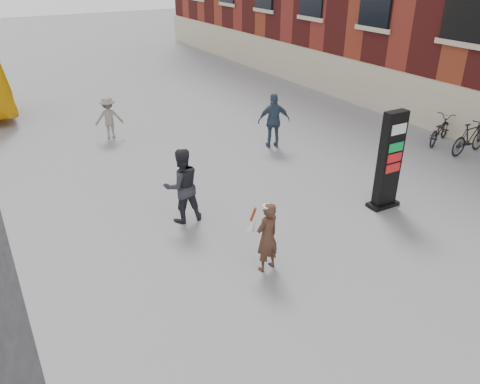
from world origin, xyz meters
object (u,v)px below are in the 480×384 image
pedestrian_a (182,186)px  bike_5 (470,138)px  pedestrian_c (274,121)px  info_pylon (389,161)px  pedestrian_b (109,118)px  woman (267,236)px  bike_6 (440,130)px

pedestrian_a → bike_5: size_ratio=1.06×
pedestrian_a → bike_5: pedestrian_a is taller
pedestrian_c → bike_5: (5.14, -3.68, -0.38)m
info_pylon → pedestrian_a: (-4.73, 1.95, -0.33)m
pedestrian_b → pedestrian_c: size_ratio=0.81×
pedestrian_a → pedestrian_b: (0.14, 6.57, -0.19)m
bike_5 → pedestrian_b: bearing=50.3°
woman → pedestrian_c: pedestrian_c is taller
woman → bike_6: woman is taller
pedestrian_c → bike_6: pedestrian_c is taller
pedestrian_c → bike_5: bearing=166.1°
woman → pedestrian_c: 6.89m
info_pylon → pedestrian_b: size_ratio=1.71×
woman → pedestrian_c: (3.97, 5.63, 0.13)m
info_pylon → bike_5: info_pylon is taller
info_pylon → pedestrian_b: info_pylon is taller
bike_6 → woman: bearing=87.9°
info_pylon → pedestrian_b: bearing=119.7°
pedestrian_b → woman: bearing=105.8°
woman → pedestrian_b: bearing=-97.7°
pedestrian_b → bike_5: 12.07m
pedestrian_b → bike_6: pedestrian_b is taller
pedestrian_b → bike_5: (9.61, -7.30, -0.21)m
pedestrian_c → pedestrian_b: bearing=-17.2°
info_pylon → bike_5: bearing=14.9°
pedestrian_a → pedestrian_b: size_ratio=1.25×
info_pylon → woman: 4.18m
info_pylon → pedestrian_c: bearing=92.7°
pedestrian_a → pedestrian_b: pedestrian_a is taller
info_pylon → pedestrian_c: info_pylon is taller
woman → bike_5: woman is taller
pedestrian_a → bike_6: 9.78m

